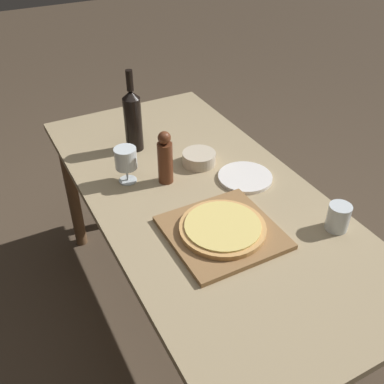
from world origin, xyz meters
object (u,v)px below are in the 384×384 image
wine_bottle (133,119)px  small_bowl (199,158)px  wine_glass (126,159)px  pepper_mill (165,159)px  pizza (223,228)px

wine_bottle → small_bowl: 0.32m
small_bowl → wine_glass: bearing=176.3°
pepper_mill → wine_glass: bearing=151.9°
wine_glass → small_bowl: (0.30, -0.02, -0.07)m
wine_bottle → small_bowl: (0.18, -0.23, -0.11)m
pepper_mill → wine_glass: 0.15m
pizza → small_bowl: bearing=71.6°
wine_glass → small_bowl: wine_glass is taller
wine_glass → small_bowl: bearing=-3.7°
pepper_mill → wine_bottle: bearing=92.4°
small_bowl → pizza: bearing=-108.4°
pepper_mill → wine_glass: size_ratio=1.49×
pepper_mill → small_bowl: (0.17, 0.05, -0.08)m
pepper_mill → small_bowl: 0.19m
wine_glass → wine_bottle: bearing=61.3°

